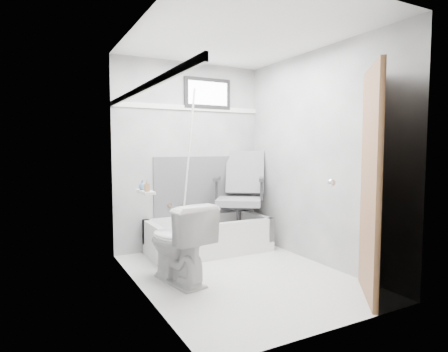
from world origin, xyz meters
TOP-DOWN VIEW (x-y plane):
  - floor at (0.00, 0.00)m, footprint 2.60×2.60m
  - ceiling at (0.00, 0.00)m, footprint 2.60×2.60m
  - wall_back at (0.00, 1.30)m, footprint 2.00×0.02m
  - wall_front at (0.00, -1.30)m, footprint 2.00×0.02m
  - wall_left at (-1.00, 0.00)m, footprint 0.02×2.60m
  - wall_right at (1.00, 0.00)m, footprint 0.02×2.60m
  - bathtub at (0.10, 0.93)m, footprint 1.50×0.70m
  - office_chair at (0.54, 0.95)m, footprint 0.92×0.92m
  - toilet at (-0.62, 0.13)m, footprint 0.58×0.85m
  - door at (0.98, -1.28)m, footprint 0.78×0.78m
  - window at (0.25, 1.29)m, footprint 0.66×0.04m
  - backerboard at (0.25, 1.29)m, footprint 1.50×0.02m
  - trim_back at (0.00, 1.29)m, footprint 2.00×0.02m
  - trim_left at (-0.99, 0.00)m, footprint 0.02×2.60m
  - pole at (-0.13, 1.06)m, footprint 0.02×0.49m
  - shelf at (-0.93, 0.15)m, footprint 0.10×0.32m
  - soap_bottle_a at (-0.94, 0.07)m, footprint 0.05×0.05m
  - soap_bottle_b at (-0.94, 0.21)m, footprint 0.09×0.09m
  - faucet at (-0.20, 1.27)m, footprint 0.26×0.10m

SIDE VIEW (x-z plane):
  - floor at x=0.00m, z-range 0.00..0.00m
  - bathtub at x=0.10m, z-range 0.00..0.42m
  - toilet at x=-0.62m, z-range 0.00..0.77m
  - faucet at x=-0.20m, z-range 0.47..0.63m
  - office_chair at x=0.54m, z-range 0.12..1.27m
  - backerboard at x=0.25m, z-range 0.41..1.19m
  - shelf at x=-0.93m, z-range 0.89..0.91m
  - soap_bottle_b at x=-0.94m, z-range 0.91..1.01m
  - soap_bottle_a at x=-0.94m, z-range 0.92..1.01m
  - door at x=0.98m, z-range 0.00..2.00m
  - pole at x=-0.13m, z-range 0.10..2.00m
  - wall_back at x=0.00m, z-range 0.00..2.40m
  - wall_front at x=0.00m, z-range 0.00..2.40m
  - wall_left at x=-1.00m, z-range 0.00..2.40m
  - wall_right at x=1.00m, z-range 0.00..2.40m
  - trim_back at x=0.00m, z-range 1.79..1.85m
  - trim_left at x=-0.99m, z-range 1.79..1.85m
  - window at x=0.25m, z-range 1.82..2.22m
  - ceiling at x=0.00m, z-range 2.40..2.40m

